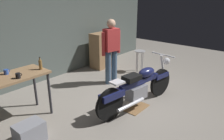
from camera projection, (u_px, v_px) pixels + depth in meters
The scene contains 12 objects.
ground_plane at pixel (137, 106), 4.58m from camera, with size 12.00×12.00×0.00m, color gray.
back_wall at pixel (52, 21), 5.75m from camera, with size 8.00×0.12×3.10m, color #56605B.
workbench at pixel (10, 82), 3.77m from camera, with size 1.30×0.64×0.90m.
motorcycle at pixel (139, 86), 4.44m from camera, with size 2.18×0.63×1.00m.
person_standing at pixel (111, 49), 5.46m from camera, with size 0.56×0.29×1.67m.
shop_stool at pixel (140, 55), 6.45m from camera, with size 0.32×0.32×0.64m.
wooden_dresser at pixel (103, 50), 6.84m from camera, with size 0.80×0.47×1.10m.
drip_tray at pixel (135, 107), 4.52m from camera, with size 0.56×0.40×0.01m, color olive.
storage_bin at pixel (30, 133), 3.42m from camera, with size 0.44×0.32×0.34m, color gray.
mug_black_matte at pixel (18, 76), 3.65m from camera, with size 0.11×0.08×0.09m.
mug_blue_enamel at pixel (6, 72), 3.83m from camera, with size 0.11×0.08×0.09m.
bottle at pixel (40, 64), 4.06m from camera, with size 0.06×0.06×0.24m.
Camera 1 is at (-3.44, -2.19, 2.28)m, focal length 34.51 mm.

